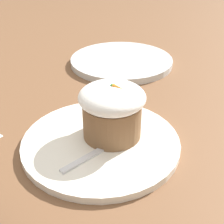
% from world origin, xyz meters
% --- Properties ---
extents(ground_plane, '(4.00, 4.00, 0.00)m').
position_xyz_m(ground_plane, '(0.00, 0.00, 0.00)').
color(ground_plane, brown).
extents(dessert_plate, '(0.26, 0.26, 0.01)m').
position_xyz_m(dessert_plate, '(0.00, 0.00, 0.01)').
color(dessert_plate, white).
rests_on(dessert_plate, ground_plane).
extents(carrot_cake, '(0.11, 0.11, 0.10)m').
position_xyz_m(carrot_cake, '(0.01, 0.02, 0.06)').
color(carrot_cake, brown).
rests_on(carrot_cake, dessert_plate).
extents(spoon, '(0.05, 0.12, 0.01)m').
position_xyz_m(spoon, '(0.02, -0.02, 0.02)').
color(spoon, silver).
rests_on(spoon, dessert_plate).
extents(side_plate, '(0.27, 0.27, 0.02)m').
position_xyz_m(side_plate, '(-0.15, 0.33, 0.01)').
color(side_plate, silver).
rests_on(side_plate, ground_plane).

